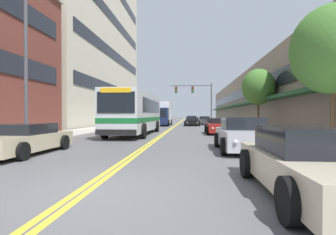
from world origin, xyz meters
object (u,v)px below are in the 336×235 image
car_champagne_parked_right_foreground (310,163)px  street_tree_right_mid (258,87)px  car_navy_parked_left_mid (137,123)px  car_dark_grey_parked_right_end (204,121)px  car_red_parked_right_far (219,126)px  street_lamp_left_near (33,41)px  traffic_signal_mast (197,95)px  car_black_moving_second (192,122)px  box_truck (161,114)px  car_silver_parked_right_mid (243,135)px  fire_hydrant (245,129)px  city_bus (136,112)px  car_beige_parked_left_near (24,139)px  car_slate_blue_moving_lead (192,120)px  street_tree_right_near (333,49)px

car_champagne_parked_right_foreground → street_tree_right_mid: 18.26m
car_navy_parked_left_mid → car_dark_grey_parked_right_end: bearing=51.3°
car_red_parked_right_far → car_dark_grey_parked_right_end: (-0.05, 20.55, 0.00)m
car_champagne_parked_right_foreground → street_lamp_left_near: (-9.37, 6.09, 4.26)m
car_red_parked_right_far → traffic_signal_mast: size_ratio=0.67×
car_dark_grey_parked_right_end → car_black_moving_second: car_dark_grey_parked_right_end is taller
car_black_moving_second → traffic_signal_mast: 4.36m
car_champagne_parked_right_foreground → box_truck: bearing=101.4°
car_silver_parked_right_mid → box_truck: 26.71m
car_champagne_parked_right_foreground → fire_hydrant: (1.52, 13.46, -0.06)m
city_bus → box_truck: 16.91m
car_beige_parked_left_near → car_slate_blue_moving_lead: bearing=79.9°
street_tree_right_near → car_slate_blue_moving_lead: bearing=98.6°
city_bus → car_dark_grey_parked_right_end: bearing=73.2°
car_silver_parked_right_mid → traffic_signal_mast: (-1.32, 27.58, 3.78)m
street_tree_right_mid → fire_hydrant: size_ratio=6.51×
car_silver_parked_right_mid → car_slate_blue_moving_lead: car_silver_parked_right_mid is taller
street_lamp_left_near → street_tree_right_mid: street_lamp_left_near is taller
car_champagne_parked_right_foreground → street_tree_right_near: 7.61m
street_tree_right_mid → street_tree_right_near: bearing=-90.3°
box_truck → street_lamp_left_near: 26.36m
car_champagne_parked_right_foreground → car_silver_parked_right_mid: 6.19m
street_tree_right_near → street_tree_right_mid: (0.07, 11.81, -0.25)m
street_tree_right_mid → car_dark_grey_parked_right_end: bearing=100.6°
street_lamp_left_near → car_black_moving_second: bearing=74.2°
car_silver_parked_right_mid → car_black_moving_second: (-2.00, 25.68, -0.09)m
car_beige_parked_left_near → fire_hydrant: 13.65m
street_tree_right_near → car_champagne_parked_right_foreground: bearing=-120.3°
city_bus → car_champagne_parked_right_foreground: (6.56, -15.19, -1.17)m
street_tree_right_mid → car_champagne_parked_right_foreground: bearing=-101.1°
box_truck → fire_hydrant: (7.99, -18.63, -1.14)m
street_lamp_left_near → street_tree_right_mid: 17.28m
car_slate_blue_moving_lead → traffic_signal_mast: (0.73, -8.33, 3.81)m
traffic_signal_mast → fire_hydrant: (2.89, -20.31, -3.89)m
car_silver_parked_right_mid → car_slate_blue_moving_lead: bearing=93.3°
car_dark_grey_parked_right_end → fire_hydrant: car_dark_grey_parked_right_end is taller
traffic_signal_mast → car_beige_parked_left_near: bearing=-104.3°
traffic_signal_mast → street_lamp_left_near: (-7.99, -27.68, 0.43)m
car_red_parked_right_far → car_black_moving_second: bearing=97.3°
car_beige_parked_left_near → street_tree_right_mid: 18.24m
box_truck → street_tree_right_near: (9.86, -26.28, 2.46)m
car_champagne_parked_right_foreground → street_tree_right_near: size_ratio=0.80×
box_truck → street_lamp_left_near: bearing=-96.4°
traffic_signal_mast → street_tree_right_near: (4.77, -27.96, -0.29)m
street_tree_right_mid → car_slate_blue_moving_lead: bearing=102.8°
street_lamp_left_near → car_silver_parked_right_mid: bearing=0.6°
car_dark_grey_parked_right_end → street_tree_right_mid: 19.60m
car_slate_blue_moving_lead → box_truck: (-4.37, -10.01, 1.07)m
street_lamp_left_near → city_bus: bearing=72.9°
street_lamp_left_near → car_beige_parked_left_near: bearing=-70.2°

